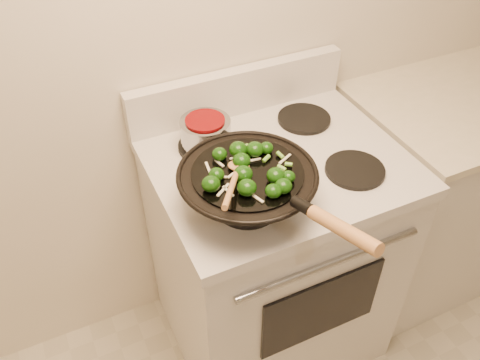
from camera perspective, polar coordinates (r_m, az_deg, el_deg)
name	(u,v)px	position (r m, az deg, el deg)	size (l,w,h in m)	color
stove	(272,254)	(1.90, 3.60, -8.25)	(0.78, 0.67, 1.08)	silver
counter_unit	(441,188)	(2.33, 21.64, -0.89)	(0.82, 0.62, 0.91)	silver
wok	(248,187)	(1.36, 0.95, -0.80)	(0.38, 0.62, 0.22)	black
stirfry	(250,170)	(1.31, 1.09, 1.10)	(0.28, 0.24, 0.04)	#113808
wooden_spoon	(235,176)	(1.27, -0.55, 0.40)	(0.17, 0.24, 0.09)	#AC7643
saucepan	(206,132)	(1.59, -3.85, 5.36)	(0.16, 0.25, 0.09)	#96989E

